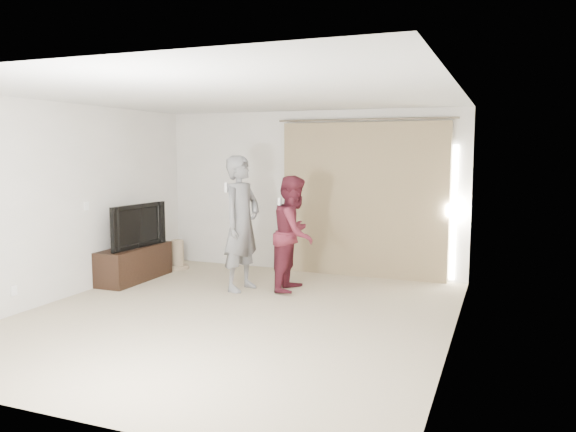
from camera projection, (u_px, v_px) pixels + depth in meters
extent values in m
plane|color=#C0AF90|center=(234.00, 317.00, 6.69)|extent=(5.50, 5.50, 0.00)
cube|color=silver|center=(310.00, 192.00, 9.08)|extent=(5.00, 0.04, 2.60)
cube|color=silver|center=(64.00, 201.00, 7.45)|extent=(0.04, 5.50, 2.60)
cube|color=white|center=(86.00, 206.00, 7.82)|extent=(0.02, 0.08, 0.12)
cube|color=white|center=(14.00, 291.00, 6.73)|extent=(0.02, 0.08, 0.12)
cube|color=silver|center=(231.00, 95.00, 6.39)|extent=(5.00, 5.50, 0.01)
cube|color=#97855D|center=(363.00, 200.00, 8.70)|extent=(2.60, 0.10, 2.40)
cylinder|color=brown|center=(364.00, 119.00, 8.56)|extent=(2.80, 0.03, 0.03)
cube|color=white|center=(454.00, 213.00, 8.27)|extent=(0.08, 0.04, 2.00)
cube|color=black|center=(135.00, 263.00, 8.54)|extent=(0.46, 1.34, 0.51)
imported|color=black|center=(133.00, 225.00, 8.47)|extent=(0.25, 1.15, 0.66)
cylinder|color=tan|center=(178.00, 267.00, 9.38)|extent=(0.36, 0.36, 0.06)
cylinder|color=tan|center=(178.00, 253.00, 9.35)|extent=(0.20, 0.20, 0.42)
imported|color=slate|center=(242.00, 223.00, 7.88)|extent=(0.57, 0.76, 1.90)
cube|color=white|center=(226.00, 188.00, 7.80)|extent=(0.04, 0.04, 0.14)
cube|color=white|center=(234.00, 195.00, 8.02)|extent=(0.05, 0.05, 0.09)
imported|color=#581A27|center=(294.00, 233.00, 7.88)|extent=(0.65, 0.82, 1.62)
cube|color=white|center=(280.00, 203.00, 7.81)|extent=(0.04, 0.04, 0.14)
cube|color=white|center=(285.00, 209.00, 8.02)|extent=(0.05, 0.05, 0.09)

